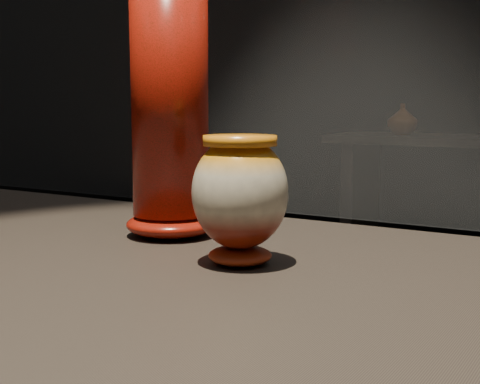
% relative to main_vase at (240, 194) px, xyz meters
% --- Properties ---
extents(main_vase, '(0.13, 0.13, 0.16)m').
position_rel_main_vase_xyz_m(main_vase, '(0.00, 0.00, 0.00)').
color(main_vase, maroon).
rests_on(main_vase, display_plinth).
extents(tall_vase, '(0.16, 0.16, 0.44)m').
position_rel_main_vase_xyz_m(tall_vase, '(-0.18, 0.10, 0.12)').
color(tall_vase, '#A3130A').
rests_on(tall_vase, display_plinth).
extents(back_vase_left, '(0.25, 0.25, 0.19)m').
position_rel_main_vase_xyz_m(back_vase_left, '(-0.86, 3.37, 0.01)').
color(back_vase_left, '#8E3814').
rests_on(back_vase_left, back_shelf).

